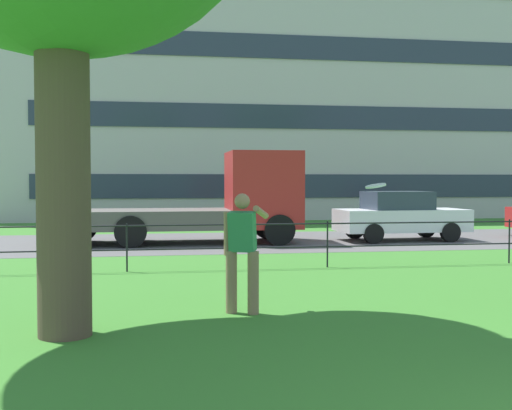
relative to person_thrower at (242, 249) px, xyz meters
The scene contains 7 objects.
street_strip 10.64m from the person_thrower, 76.61° to the left, with size 80.00×6.57×0.01m, color #565454.
park_fence 5.02m from the person_thrower, 60.71° to the left, with size 34.16×0.04×1.00m.
person_thrower is the anchor object (origin of this frame).
frisbee 2.08m from the person_thrower, 29.68° to the right, with size 0.33×0.33×0.08m.
flatbed_truck_center 10.09m from the person_thrower, 87.07° to the left, with size 7.31×2.45×2.75m.
car_white_right 11.73m from the person_thrower, 57.37° to the left, with size 4.06×1.93×1.54m.
apartment_building_background 29.48m from the person_thrower, 72.11° to the left, with size 37.43×15.26×13.32m.
Camera 1 is at (-3.64, -2.84, 1.89)m, focal length 43.99 mm.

